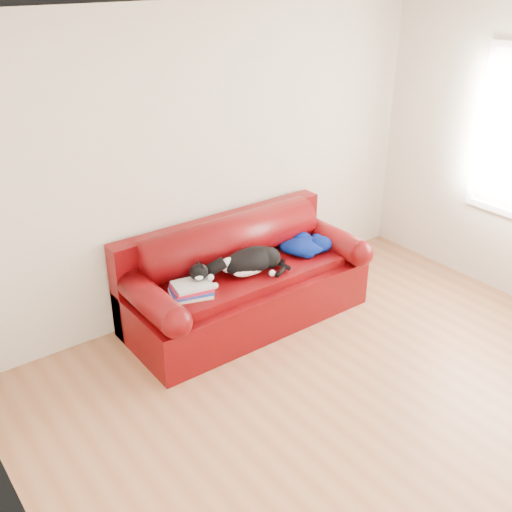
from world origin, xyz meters
The scene contains 7 objects.
ground centered at (0.00, 0.00, 0.00)m, with size 4.50×4.50×0.00m, color brown.
room_shell centered at (0.12, 0.02, 1.67)m, with size 4.52×4.02×2.61m.
sofa_base centered at (0.00, 1.49, 0.24)m, with size 2.10×0.90×0.50m.
sofa_back centered at (0.00, 1.74, 0.54)m, with size 2.10×1.01×0.88m.
book_stack centered at (-0.61, 1.39, 0.55)m, with size 0.38×0.34×0.10m.
cat centered at (-0.02, 1.41, 0.60)m, with size 0.70×0.43×0.27m.
blanket centered at (0.62, 1.45, 0.56)m, with size 0.46×0.42×0.14m.
Camera 1 is at (-2.64, -2.17, 2.88)m, focal length 42.00 mm.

